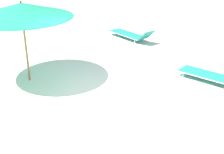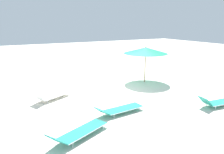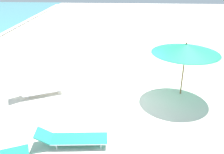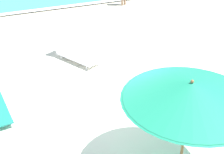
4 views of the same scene
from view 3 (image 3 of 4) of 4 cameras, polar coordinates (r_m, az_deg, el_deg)
The scene contains 4 objects.
ground_plane at distance 10.42m, azimuth 2.88°, elevation -5.98°, with size 60.00×60.00×0.16m.
beach_umbrella at distance 10.61m, azimuth 16.54°, elevation 6.22°, with size 2.79×2.79×2.32m.
sun_lounger_beside_umbrella at distance 11.22m, azimuth -16.63°, elevation -2.97°, with size 1.45×2.11×0.62m.
sun_lounger_near_water_right at distance 8.12m, azimuth -9.15°, elevation -13.62°, with size 0.78×2.27×0.46m.
Camera 3 is at (-9.03, -0.03, 5.11)m, focal length 40.00 mm.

